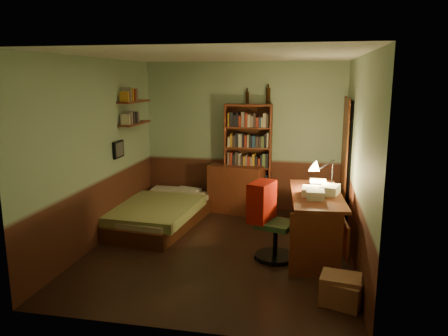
% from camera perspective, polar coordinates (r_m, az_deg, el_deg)
% --- Properties ---
extents(floor, '(3.50, 4.00, 0.02)m').
position_cam_1_polar(floor, '(6.14, -0.46, -10.67)').
color(floor, black).
rests_on(floor, ground).
extents(ceiling, '(3.50, 4.00, 0.02)m').
position_cam_1_polar(ceiling, '(5.68, -0.51, 14.57)').
color(ceiling, silver).
rests_on(ceiling, wall_back).
extents(wall_back, '(3.50, 0.02, 2.60)m').
position_cam_1_polar(wall_back, '(7.72, 2.55, 4.07)').
color(wall_back, '#8DA986').
rests_on(wall_back, ground).
extents(wall_left, '(0.02, 4.00, 2.60)m').
position_cam_1_polar(wall_left, '(6.36, -16.23, 1.94)').
color(wall_left, '#8DA986').
rests_on(wall_left, ground).
extents(wall_right, '(0.02, 4.00, 2.60)m').
position_cam_1_polar(wall_right, '(5.68, 17.17, 0.76)').
color(wall_right, '#8DA986').
rests_on(wall_right, ground).
extents(wall_front, '(3.50, 0.02, 2.60)m').
position_cam_1_polar(wall_front, '(3.87, -6.54, -3.81)').
color(wall_front, '#8DA986').
rests_on(wall_front, ground).
extents(doorway, '(0.06, 0.90, 2.00)m').
position_cam_1_polar(doorway, '(7.01, 15.66, 0.36)').
color(doorway, black).
rests_on(doorway, ground).
extents(door_trim, '(0.02, 0.98, 2.08)m').
position_cam_1_polar(door_trim, '(7.00, 15.38, 0.37)').
color(door_trim, '#3F1D0E').
rests_on(door_trim, ground).
extents(bed, '(1.39, 2.25, 0.63)m').
position_cam_1_polar(bed, '(7.14, -8.45, -4.78)').
color(bed, olive).
rests_on(bed, ground).
extents(dresser, '(1.02, 0.65, 0.84)m').
position_cam_1_polar(dresser, '(7.66, 1.70, -2.70)').
color(dresser, '#622917').
rests_on(dresser, ground).
extents(mini_stereo, '(0.26, 0.22, 0.12)m').
position_cam_1_polar(mini_stereo, '(7.67, 2.40, 0.96)').
color(mini_stereo, '#B2B2B7').
rests_on(mini_stereo, dresser).
extents(bookshelf, '(0.81, 0.27, 1.89)m').
position_cam_1_polar(bookshelf, '(7.61, 3.14, 1.23)').
color(bookshelf, '#622917').
rests_on(bookshelf, ground).
extents(bottle_left, '(0.07, 0.07, 0.21)m').
position_cam_1_polar(bottle_left, '(7.60, 3.06, 9.16)').
color(bottle_left, black).
rests_on(bottle_left, bookshelf).
extents(bottle_right, '(0.08, 0.08, 0.27)m').
position_cam_1_polar(bottle_right, '(7.55, 5.79, 9.35)').
color(bottle_right, black).
rests_on(bottle_right, bookshelf).
extents(desk, '(0.77, 1.60, 0.83)m').
position_cam_1_polar(desk, '(6.00, 11.83, -7.12)').
color(desk, '#622917').
rests_on(desk, ground).
extents(paper_stack, '(0.28, 0.34, 0.12)m').
position_cam_1_polar(paper_stack, '(5.87, 13.66, -2.78)').
color(paper_stack, silver).
rests_on(paper_stack, desk).
extents(desk_lamp, '(0.21, 0.21, 0.55)m').
position_cam_1_polar(desk_lamp, '(6.08, 14.00, -0.18)').
color(desk_lamp, black).
rests_on(desk_lamp, desk).
extents(office_chair, '(0.55, 0.51, 0.90)m').
position_cam_1_polar(office_chair, '(5.73, 6.76, -7.53)').
color(office_chair, '#2D522F').
rests_on(office_chair, ground).
extents(red_jacket, '(0.35, 0.49, 0.52)m').
position_cam_1_polar(red_jacket, '(5.66, 5.84, -0.28)').
color(red_jacket, '#B51406').
rests_on(red_jacket, office_chair).
extents(wall_shelf_lower, '(0.20, 0.90, 0.03)m').
position_cam_1_polar(wall_shelf_lower, '(7.25, -11.54, 5.74)').
color(wall_shelf_lower, '#622917').
rests_on(wall_shelf_lower, wall_left).
extents(wall_shelf_upper, '(0.20, 0.90, 0.03)m').
position_cam_1_polar(wall_shelf_upper, '(7.23, -11.65, 8.50)').
color(wall_shelf_upper, '#622917').
rests_on(wall_shelf_upper, wall_left).
extents(framed_picture, '(0.04, 0.32, 0.26)m').
position_cam_1_polar(framed_picture, '(6.88, -13.63, 2.38)').
color(framed_picture, black).
rests_on(framed_picture, wall_left).
extents(cardboard_box_a, '(0.46, 0.39, 0.31)m').
position_cam_1_polar(cardboard_box_a, '(4.90, 14.97, -15.06)').
color(cardboard_box_a, '#966849').
rests_on(cardboard_box_a, ground).
extents(cardboard_box_b, '(0.46, 0.42, 0.26)m').
position_cam_1_polar(cardboard_box_b, '(4.88, 15.35, -15.50)').
color(cardboard_box_b, '#966849').
rests_on(cardboard_box_b, ground).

